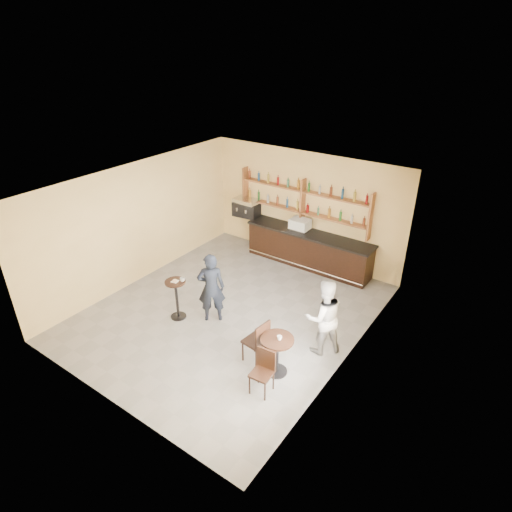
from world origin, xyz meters
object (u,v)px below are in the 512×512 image
Objects in this scene: cafe_table at (277,356)px; patron_second at (323,317)px; espresso_machine at (246,207)px; chair_south at (262,373)px; chair_west at (255,341)px; pastry_case at (300,225)px; bar_counter at (308,249)px; man_main at (211,288)px; pedestal_table at (177,299)px.

patron_second reaches higher than cafe_table.
chair_south is (3.89, -4.85, -0.85)m from espresso_machine.
patron_second reaches higher than espresso_machine.
espresso_machine reaches higher than chair_west.
patron_second is at bearing 144.62° from chair_west.
pastry_case reaches higher than chair_south.
bar_counter is at bearing 111.18° from cafe_table.
pastry_case reaches higher than chair_west.
man_main reaches higher than patron_second.
chair_west is at bearing -75.37° from bar_counter.
man_main is 2.60m from chair_south.
espresso_machine reaches higher than chair_south.
cafe_table is (3.84, -4.25, -0.88)m from espresso_machine.
pedestal_table is 0.58× the size of patron_second.
chair_west is (-0.55, 0.05, 0.08)m from cafe_table.
espresso_machine is at bearing 102.88° from pedestal_table.
man_main is (-0.55, -3.61, 0.35)m from bar_counter.
patron_second is (2.61, 0.48, -0.01)m from man_main.
chair_south is (0.60, -0.65, -0.05)m from chair_west.
pastry_case is at bearing 76.61° from pedestal_table.
pedestal_table is 3.47m from patron_second.
chair_west is 1.48m from patron_second.
espresso_machine is 0.85× the size of chair_south.
chair_west reaches higher than chair_south.
man_main is 2.65m from patron_second.
pedestal_table is 1.19× the size of cafe_table.
chair_south is (2.01, -4.85, -0.75)m from pastry_case.
man_main is (-0.24, -3.61, -0.33)m from pastry_case.
man_main is 2.33m from cafe_table.
pedestal_table is 3.08m from chair_south.
man_main is at bearing -98.72° from bar_counter.
espresso_machine is 1.36× the size of pastry_case.
patron_second is (0.41, 1.12, 0.44)m from cafe_table.
pedestal_table is 0.91m from man_main.
pedestal_table is (0.92, -4.03, -0.80)m from espresso_machine.
chair_south is 0.52× the size of patron_second.
cafe_table is 0.56m from chair_west.
cafe_table is (2.20, -0.64, -0.45)m from man_main.
patron_second is at bearing 15.09° from pedestal_table.
pastry_case reaches higher than bar_counter.
pastry_case is 3.63m from man_main.
bar_counter reaches higher than pedestal_table.
chair_west is at bearing 120.51° from man_main.
patron_second is (4.25, -3.13, -0.44)m from espresso_machine.
man_main is 1.01× the size of patron_second.
chair_south is (2.97, -0.82, -0.05)m from pedestal_table.
chair_south is at bearing -74.83° from pastry_case.
cafe_table is (2.92, -0.22, -0.08)m from pedestal_table.
chair_west is (1.10, -4.20, -0.01)m from bar_counter.
espresso_machine is at bearing -105.37° from man_main.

